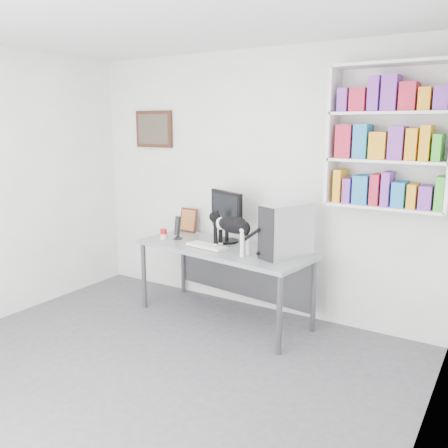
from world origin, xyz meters
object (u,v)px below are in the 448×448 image
(cat, at_px, (232,234))
(leaning_print, at_px, (188,220))
(desk, at_px, (224,283))
(soup_can, at_px, (164,234))
(bookshelf, at_px, (389,137))
(monitor, at_px, (227,216))
(pc_tower, at_px, (287,231))
(keyboard, at_px, (207,246))
(speaker, at_px, (178,227))

(cat, bearing_deg, leaning_print, 164.36)
(desk, relative_size, soup_can, 16.96)
(bookshelf, height_order, monitor, bookshelf)
(desk, bearing_deg, pc_tower, 6.84)
(bookshelf, distance_m, leaning_print, 2.36)
(pc_tower, distance_m, soup_can, 1.41)
(keyboard, xyz_separation_m, leaning_print, (-0.58, 0.49, 0.12))
(speaker, bearing_deg, soup_can, -140.15)
(bookshelf, xyz_separation_m, desk, (-1.45, -0.34, -1.47))
(keyboard, bearing_deg, monitor, 89.27)
(desk, distance_m, keyboard, 0.43)
(monitor, relative_size, soup_can, 5.08)
(bookshelf, distance_m, monitor, 1.74)
(monitor, bearing_deg, pc_tower, 10.36)
(bookshelf, relative_size, soup_can, 11.55)
(soup_can, bearing_deg, monitor, 20.58)
(speaker, xyz_separation_m, cat, (0.77, -0.16, 0.05))
(bookshelf, height_order, soup_can, bookshelf)
(speaker, xyz_separation_m, leaning_print, (-0.12, 0.35, 0.01))
(cat, bearing_deg, soup_can, -170.94)
(pc_tower, bearing_deg, leaning_print, -173.16)
(speaker, relative_size, soup_can, 2.39)
(speaker, height_order, cat, cat)
(speaker, relative_size, cat, 0.44)
(leaning_print, bearing_deg, cat, -28.22)
(desk, distance_m, leaning_print, 0.95)
(desk, xyz_separation_m, soup_can, (-0.72, -0.05, 0.43))
(speaker, bearing_deg, bookshelf, 18.40)
(desk, bearing_deg, soup_can, -168.66)
(soup_can, bearing_deg, pc_tower, 2.12)
(desk, relative_size, pc_tower, 3.67)
(keyboard, height_order, leaning_print, leaning_print)
(keyboard, relative_size, cat, 0.72)
(soup_can, distance_m, cat, 0.92)
(keyboard, relative_size, leaning_print, 1.52)
(bookshelf, xyz_separation_m, cat, (-1.27, -0.48, -0.91))
(keyboard, bearing_deg, desk, 49.68)
(leaning_print, relative_size, soup_can, 2.58)
(desk, relative_size, monitor, 3.34)
(speaker, height_order, soup_can, speaker)
(speaker, bearing_deg, pc_tower, 8.37)
(speaker, distance_m, cat, 0.79)
(pc_tower, height_order, soup_can, pc_tower)
(monitor, distance_m, cat, 0.43)
(pc_tower, bearing_deg, soup_can, -155.78)
(keyboard, height_order, speaker, speaker)
(desk, relative_size, cat, 3.09)
(bookshelf, distance_m, soup_can, 2.44)
(monitor, relative_size, keyboard, 1.29)
(bookshelf, distance_m, keyboard, 1.96)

